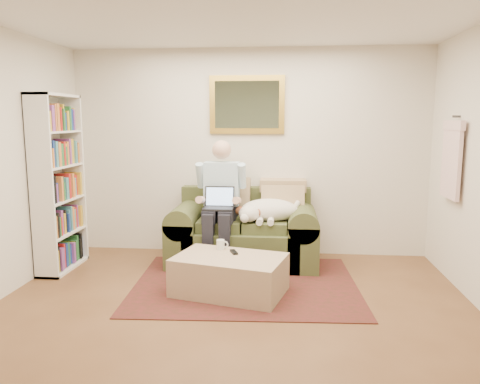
% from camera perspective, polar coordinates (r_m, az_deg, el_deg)
% --- Properties ---
extents(room_shell, '(4.51, 5.00, 2.61)m').
position_cam_1_polar(room_shell, '(3.84, -1.49, 2.56)').
color(room_shell, brown).
rests_on(room_shell, ground).
extents(rug, '(2.41, 1.97, 0.01)m').
position_cam_1_polar(rug, '(5.02, 0.69, -11.14)').
color(rug, '#332314').
rests_on(rug, room_shell).
extents(sofa, '(1.76, 0.89, 1.05)m').
position_cam_1_polar(sofa, '(5.66, 0.43, -5.64)').
color(sofa, '#444725').
rests_on(sofa, room_shell).
extents(seated_man, '(0.58, 0.83, 1.48)m').
position_cam_1_polar(seated_man, '(5.44, -2.48, -1.55)').
color(seated_man, '#8CBFD8').
rests_on(seated_man, sofa).
extents(laptop, '(0.34, 0.27, 0.25)m').
position_cam_1_polar(laptop, '(5.37, -2.58, -1.30)').
color(laptop, black).
rests_on(laptop, seated_man).
extents(sleeping_dog, '(0.72, 0.45, 0.27)m').
position_cam_1_polar(sleeping_dog, '(5.48, 3.64, -2.21)').
color(sleeping_dog, white).
rests_on(sleeping_dog, sofa).
extents(ottoman, '(1.19, 0.91, 0.38)m').
position_cam_1_polar(ottoman, '(4.71, -1.28, -10.10)').
color(ottoman, tan).
rests_on(ottoman, room_shell).
extents(coffee_mug, '(0.08, 0.08, 0.10)m').
position_cam_1_polar(coffee_mug, '(4.89, -2.39, -6.41)').
color(coffee_mug, white).
rests_on(coffee_mug, ottoman).
extents(tv_remote, '(0.10, 0.16, 0.02)m').
position_cam_1_polar(tv_remote, '(4.76, -0.75, -7.33)').
color(tv_remote, black).
rests_on(tv_remote, ottoman).
extents(bookshelf, '(0.28, 0.80, 2.00)m').
position_cam_1_polar(bookshelf, '(5.70, -21.28, 0.99)').
color(bookshelf, white).
rests_on(bookshelf, room_shell).
extents(wall_mirror, '(0.94, 0.04, 0.72)m').
position_cam_1_polar(wall_mirror, '(5.93, 0.85, 10.59)').
color(wall_mirror, gold).
rests_on(wall_mirror, room_shell).
extents(hanging_shirt, '(0.06, 0.52, 0.90)m').
position_cam_1_polar(hanging_shirt, '(5.34, 24.41, 4.08)').
color(hanging_shirt, '#F9CECE').
rests_on(hanging_shirt, room_shell).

